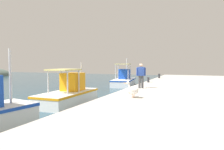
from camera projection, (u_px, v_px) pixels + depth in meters
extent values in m
cube|color=#BCB7AD|center=(204.00, 97.00, 12.57)|extent=(36.00, 10.00, 0.80)
cylinder|color=silver|center=(10.00, 76.00, 8.04)|extent=(0.10, 0.10, 2.19)
cube|color=white|center=(68.00, 98.00, 12.58)|extent=(4.71, 2.09, 0.77)
cube|color=orange|center=(68.00, 93.00, 12.56)|extent=(4.75, 2.13, 0.12)
cube|color=orange|center=(73.00, 82.00, 13.06)|extent=(1.34, 1.20, 1.15)
cylinder|color=silver|center=(68.00, 83.00, 11.30)|extent=(0.08, 0.08, 1.35)
cylinder|color=silver|center=(48.00, 82.00, 11.78)|extent=(0.08, 0.08, 1.35)
cylinder|color=silver|center=(79.00, 81.00, 12.47)|extent=(0.08, 0.08, 1.35)
cylinder|color=silver|center=(61.00, 80.00, 12.95)|extent=(0.08, 0.08, 1.35)
cube|color=#D8CC72|center=(64.00, 70.00, 12.08)|extent=(1.93, 1.48, 0.08)
cylinder|color=silver|center=(82.00, 75.00, 14.13)|extent=(0.10, 0.10, 1.84)
torus|color=orange|center=(65.00, 81.00, 13.31)|extent=(0.54, 0.12, 0.54)
cube|color=white|center=(124.00, 83.00, 22.49)|extent=(4.94, 2.61, 0.79)
cube|color=#1947B7|center=(124.00, 80.00, 22.47)|extent=(4.99, 2.65, 0.12)
cube|color=#1947B7|center=(125.00, 74.00, 23.00)|extent=(1.47, 1.35, 1.11)
cylinder|color=silver|center=(128.00, 72.00, 21.22)|extent=(0.08, 0.08, 1.65)
cylinder|color=silver|center=(116.00, 72.00, 21.57)|extent=(0.08, 0.08, 1.65)
cylinder|color=silver|center=(130.00, 72.00, 22.45)|extent=(0.08, 0.08, 1.65)
cylinder|color=silver|center=(118.00, 72.00, 22.80)|extent=(0.08, 0.08, 1.65)
cube|color=#D8CC72|center=(123.00, 64.00, 21.96)|extent=(2.09, 1.70, 0.08)
cylinder|color=silver|center=(127.00, 68.00, 24.10)|extent=(0.10, 0.10, 2.39)
cylinder|color=tan|center=(134.00, 96.00, 10.11)|extent=(0.04, 0.04, 0.22)
cylinder|color=tan|center=(133.00, 96.00, 10.01)|extent=(0.04, 0.04, 0.22)
ellipsoid|color=white|center=(133.00, 91.00, 10.08)|extent=(0.47, 0.70, 0.40)
ellipsoid|color=silver|center=(133.00, 90.00, 10.04)|extent=(0.49, 0.62, 0.28)
cylinder|color=white|center=(129.00, 86.00, 10.18)|extent=(0.13, 0.21, 0.27)
sphere|color=white|center=(128.00, 83.00, 10.22)|extent=(0.19, 0.19, 0.16)
cone|color=#F2B272|center=(125.00, 83.00, 10.34)|extent=(0.14, 0.31, 0.07)
cylinder|color=#3F3F42|center=(142.00, 82.00, 13.99)|extent=(0.16, 0.16, 0.88)
cylinder|color=#3F3F42|center=(140.00, 82.00, 14.00)|extent=(0.16, 0.16, 0.88)
cube|color=navy|center=(141.00, 71.00, 13.95)|extent=(0.38, 0.51, 0.61)
cylinder|color=navy|center=(145.00, 72.00, 13.94)|extent=(0.10, 0.10, 0.58)
cylinder|color=navy|center=(137.00, 72.00, 13.97)|extent=(0.10, 0.10, 0.58)
sphere|color=tan|center=(141.00, 65.00, 13.93)|extent=(0.22, 0.22, 0.22)
cylinder|color=#333338|center=(148.00, 80.00, 18.37)|extent=(0.21, 0.21, 0.47)
cylinder|color=#333338|center=(159.00, 76.00, 23.74)|extent=(0.25, 0.25, 0.52)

